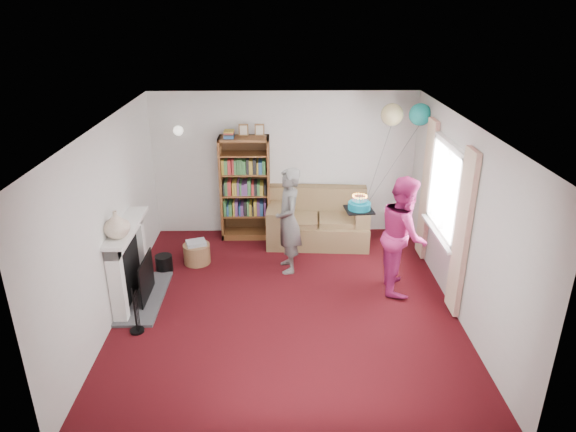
{
  "coord_description": "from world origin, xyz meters",
  "views": [
    {
      "loc": [
        -0.1,
        -6.02,
        3.86
      ],
      "look_at": [
        0.03,
        0.6,
        1.07
      ],
      "focal_mm": 32.0,
      "sensor_mm": 36.0,
      "label": 1
    }
  ],
  "objects_px": {
    "person_magenta": "(403,234)",
    "bookcase": "(245,188)",
    "sofa": "(318,222)",
    "person_striped": "(288,221)",
    "birthday_cake": "(359,206)"
  },
  "relations": [
    {
      "from": "person_striped",
      "to": "person_magenta",
      "type": "xyz_separation_m",
      "value": [
        1.59,
        -0.58,
        0.03
      ]
    },
    {
      "from": "bookcase",
      "to": "sofa",
      "type": "relative_size",
      "value": 1.17
    },
    {
      "from": "person_striped",
      "to": "person_magenta",
      "type": "distance_m",
      "value": 1.69
    },
    {
      "from": "sofa",
      "to": "person_striped",
      "type": "relative_size",
      "value": 1.04
    },
    {
      "from": "sofa",
      "to": "person_striped",
      "type": "distance_m",
      "value": 1.26
    },
    {
      "from": "person_striped",
      "to": "birthday_cake",
      "type": "bearing_deg",
      "value": 60.44
    },
    {
      "from": "sofa",
      "to": "person_magenta",
      "type": "height_order",
      "value": "person_magenta"
    },
    {
      "from": "person_striped",
      "to": "birthday_cake",
      "type": "height_order",
      "value": "person_striped"
    },
    {
      "from": "person_striped",
      "to": "sofa",
      "type": "bearing_deg",
      "value": 144.51
    },
    {
      "from": "bookcase",
      "to": "sofa",
      "type": "bearing_deg",
      "value": -10.5
    },
    {
      "from": "sofa",
      "to": "person_striped",
      "type": "height_order",
      "value": "person_striped"
    },
    {
      "from": "bookcase",
      "to": "person_striped",
      "type": "relative_size",
      "value": 1.22
    },
    {
      "from": "bookcase",
      "to": "birthday_cake",
      "type": "xyz_separation_m",
      "value": [
        1.7,
        -1.65,
        0.32
      ]
    },
    {
      "from": "person_magenta",
      "to": "bookcase",
      "type": "bearing_deg",
      "value": 57.26
    },
    {
      "from": "person_magenta",
      "to": "person_striped",
      "type": "bearing_deg",
      "value": 75.98
    }
  ]
}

